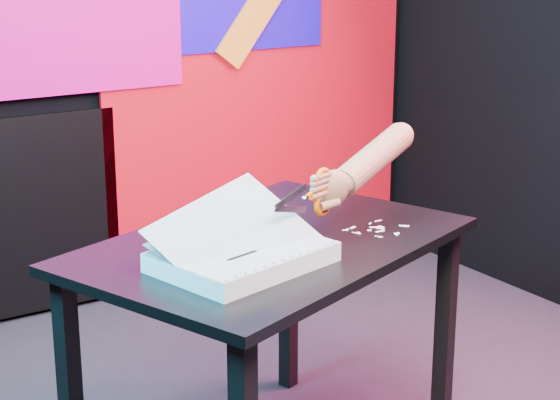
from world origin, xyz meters
TOP-DOWN VIEW (x-y plane):
  - room at (0.00, 0.00)m, footprint 3.01×3.01m
  - backdrop at (0.06, 1.46)m, footprint 2.88×0.05m
  - work_table at (-0.30, -0.10)m, footprint 1.29×1.07m
  - printout_stack at (-0.47, -0.25)m, footprint 0.50×0.40m
  - scissors at (-0.19, -0.19)m, footprint 0.24×0.09m
  - hand_forearm at (0.04, -0.11)m, footprint 0.47×0.20m
  - paper_clippings at (0.02, -0.19)m, footprint 0.20×0.14m

SIDE VIEW (x-z plane):
  - work_table at x=-0.30m, z-range 0.28..1.03m
  - paper_clippings at x=0.02m, z-range 0.75..0.75m
  - printout_stack at x=-0.47m, z-range 0.67..0.89m
  - scissors at x=-0.19m, z-range 0.82..0.96m
  - hand_forearm at x=0.04m, z-range 0.84..1.03m
  - backdrop at x=0.06m, z-range -0.08..2.00m
  - room at x=0.00m, z-range 0.00..2.71m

